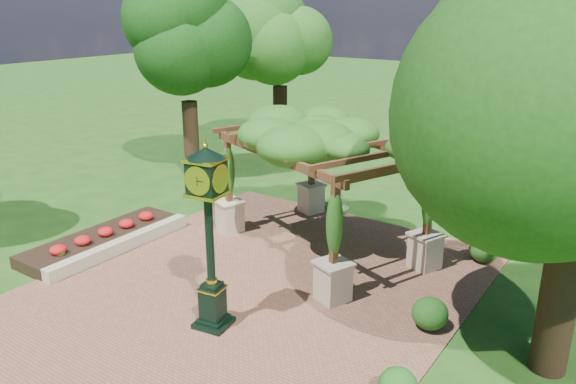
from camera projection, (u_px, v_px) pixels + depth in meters
The scene contains 12 objects.
ground at pixel (230, 303), 13.76m from camera, with size 120.00×120.00×0.00m, color #1E4714.
brick_plaza at pixel (255, 287), 14.54m from camera, with size 10.00×12.00×0.04m, color brown.
border_wall at pixel (122, 246), 16.57m from camera, with size 0.35×5.00×0.40m, color #C6B793.
flower_bed at pixel (102, 239), 17.06m from camera, with size 1.50×5.00×0.36m, color red.
pedestal_clock at pixel (209, 223), 11.98m from camera, with size 0.96×0.96×4.25m.
pergola at pixel (322, 145), 15.82m from camera, with size 7.18×5.87×3.90m.
sundial at pixel (338, 197), 19.97m from camera, with size 0.68×0.68×1.02m.
shrub_mid at pixel (430, 313), 12.55m from camera, with size 0.82×0.82×0.73m, color #1F5317.
shrub_back at pixel (484, 250), 15.81m from camera, with size 0.81×0.81×0.73m, color #275719.
tree_west_near at pixel (186, 39), 22.19m from camera, with size 4.03×4.03×8.25m.
tree_west_far at pixel (280, 34), 26.47m from camera, with size 3.93×3.93×8.25m.
tree_north at pixel (508, 78), 20.51m from camera, with size 3.36×3.36×6.46m.
Camera 1 is at (8.09, -9.21, 6.98)m, focal length 35.00 mm.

